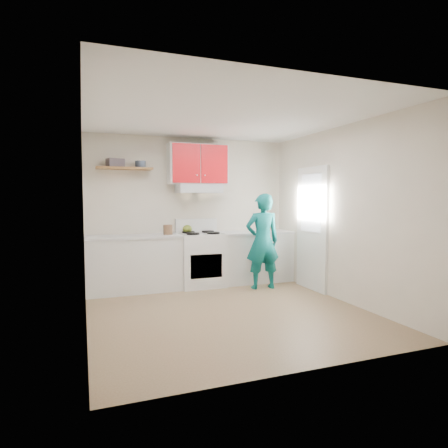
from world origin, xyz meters
name	(u,v)px	position (x,y,z in m)	size (l,w,h in m)	color
floor	(228,311)	(0.00, 0.00, 0.00)	(3.80, 3.80, 0.00)	brown
ceiling	(228,117)	(0.00, 0.00, 2.60)	(3.60, 3.80, 0.04)	white
back_wall	(190,211)	(0.00, 1.90, 1.30)	(3.60, 0.04, 2.60)	beige
front_wall	(306,226)	(0.00, -1.90, 1.30)	(3.60, 0.04, 2.60)	beige
left_wall	(84,218)	(-1.80, 0.00, 1.30)	(0.04, 3.80, 2.60)	beige
right_wall	(340,214)	(1.80, 0.00, 1.30)	(0.04, 3.80, 2.60)	beige
door	(312,229)	(1.78, 0.70, 1.02)	(0.05, 0.85, 2.05)	white
door_glass	(311,203)	(1.75, 0.70, 1.45)	(0.01, 0.55, 0.95)	white
counter_left	(134,264)	(-1.04, 1.60, 0.45)	(1.52, 0.60, 0.90)	silver
counter_right	(254,257)	(1.14, 1.60, 0.45)	(1.32, 0.60, 0.90)	silver
stove	(201,260)	(0.10, 1.57, 0.46)	(0.76, 0.65, 0.92)	white
range_hood	(199,189)	(0.10, 1.68, 1.70)	(0.76, 0.44, 0.15)	silver
upper_cabinets	(198,164)	(0.10, 1.73, 2.12)	(1.02, 0.33, 0.70)	red
shelf	(124,168)	(-1.15, 1.75, 2.02)	(0.90, 0.30, 0.04)	brown
books	(115,163)	(-1.29, 1.74, 2.10)	(0.26, 0.19, 0.13)	#483F45
tin	(140,164)	(-0.90, 1.71, 2.09)	(0.18, 0.18, 0.11)	#333D4C
kettle	(187,229)	(-0.10, 1.74, 0.99)	(0.17, 0.17, 0.14)	olive
crock	(168,230)	(-0.48, 1.56, 0.99)	(0.16, 0.16, 0.19)	#523824
cutting_board	(249,232)	(1.03, 1.59, 0.91)	(0.30, 0.22, 0.02)	olive
silicone_mat	(272,232)	(1.51, 1.63, 0.90)	(0.30, 0.25, 0.01)	red
person	(262,241)	(1.03, 1.04, 0.80)	(0.59, 0.39, 1.61)	#0B6362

